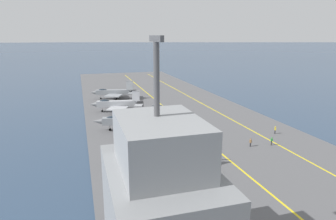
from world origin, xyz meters
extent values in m
plane|color=#2D425B|center=(0.00, 0.00, 0.00)|extent=(2000.00, 2000.00, 0.00)
cube|color=#565659|center=(0.00, 0.00, 0.20)|extent=(216.35, 48.30, 0.40)
cube|color=yellow|center=(0.00, -13.28, 0.40)|extent=(194.72, 0.87, 0.01)
cube|color=yellow|center=(0.00, 0.00, 0.40)|extent=(194.72, 0.36, 0.01)
cube|color=gray|center=(-24.76, 13.93, 2.94)|extent=(5.86, 12.72, 1.65)
cone|color=#5B5E60|center=(-22.26, 21.00, 2.94)|extent=(2.29, 2.83, 1.57)
cube|color=#38383A|center=(-27.32, 6.69, 2.94)|extent=(2.49, 2.61, 1.41)
ellipsoid|color=#232D38|center=(-23.46, 17.63, 3.73)|extent=(1.90, 3.26, 0.91)
cube|color=gray|center=(-28.01, 14.61, 2.40)|extent=(7.18, 7.37, 0.28)
cube|color=gray|center=(-21.81, 12.42, 2.40)|extent=(5.43, 6.03, 0.28)
cube|color=gray|center=(-27.67, 8.30, 5.28)|extent=(1.69, 2.61, 2.99)
cube|color=gray|center=(-26.04, 7.72, 5.28)|extent=(1.69, 2.61, 2.99)
cube|color=gray|center=(-29.25, 7.93, 2.94)|extent=(3.64, 3.50, 0.20)
cube|color=gray|center=(-25.05, 6.44, 2.94)|extent=(3.16, 2.87, 0.20)
cylinder|color=#B2B2B7|center=(-23.16, 18.45, 1.26)|extent=(0.16, 0.16, 1.71)
cylinder|color=black|center=(-23.16, 18.45, 0.70)|extent=(0.41, 0.64, 0.60)
cylinder|color=#B2B2B7|center=(-26.29, 13.08, 1.26)|extent=(0.16, 0.16, 1.71)
cylinder|color=black|center=(-26.29, 13.08, 0.70)|extent=(0.41, 0.64, 0.60)
cylinder|color=#B2B2B7|center=(-24.11, 12.31, 1.26)|extent=(0.16, 0.16, 1.71)
cylinder|color=black|center=(-24.11, 12.31, 0.70)|extent=(0.41, 0.64, 0.60)
cube|color=gray|center=(-4.47, 14.12, 2.75)|extent=(4.82, 12.93, 1.65)
cone|color=#5B5E60|center=(-2.59, 21.39, 2.75)|extent=(2.13, 2.76, 1.57)
cube|color=#38383A|center=(-6.39, 6.68, 2.75)|extent=(2.36, 2.50, 1.40)
ellipsoid|color=#232D38|center=(-3.49, 17.92, 3.53)|extent=(1.66, 3.27, 0.91)
cube|color=gray|center=(-7.76, 14.51, 2.21)|extent=(6.99, 7.26, 0.28)
cube|color=gray|center=(-1.40, 12.87, 2.21)|extent=(4.96, 5.63, 0.28)
cube|color=gray|center=(-6.88, 8.24, 5.01)|extent=(1.47, 2.59, 2.84)
cube|color=gray|center=(-5.20, 7.81, 5.01)|extent=(1.47, 2.59, 2.84)
cube|color=gray|center=(-8.41, 7.74, 2.75)|extent=(3.56, 3.38, 0.20)
cube|color=gray|center=(-4.10, 6.63, 2.75)|extent=(2.98, 2.66, 0.20)
cylinder|color=#B2B2B7|center=(-3.27, 18.77, 1.16)|extent=(0.16, 0.16, 1.52)
cylinder|color=black|center=(-3.27, 18.77, 0.70)|extent=(0.36, 0.64, 0.60)
cylinder|color=#B2B2B7|center=(-5.91, 13.14, 1.16)|extent=(0.16, 0.16, 1.52)
cylinder|color=black|center=(-5.91, 13.14, 0.70)|extent=(0.36, 0.64, 0.60)
cylinder|color=#B2B2B7|center=(-3.68, 12.56, 1.16)|extent=(0.16, 0.16, 1.52)
cylinder|color=black|center=(-3.68, 12.56, 0.70)|extent=(0.36, 0.64, 0.60)
cube|color=#A8AAAF|center=(14.51, 14.88, 2.76)|extent=(3.91, 11.62, 1.82)
cone|color=#5B5E60|center=(15.74, 21.44, 2.76)|extent=(2.10, 2.45, 1.73)
cube|color=#38383A|center=(13.25, 8.18, 2.76)|extent=(2.40, 2.22, 1.55)
ellipsoid|color=#232D38|center=(15.15, 18.31, 3.63)|extent=(1.50, 2.93, 1.00)
cube|color=#A8AAAF|center=(11.13, 15.12, 2.17)|extent=(6.52, 6.56, 0.28)
cube|color=#A8AAAF|center=(17.74, 13.88, 2.17)|extent=(5.18, 5.24, 0.28)
cube|color=#A8AAAF|center=(12.54, 9.57, 5.03)|extent=(1.24, 2.29, 2.68)
cube|color=#A8AAAF|center=(14.42, 9.22, 5.03)|extent=(1.24, 2.29, 2.68)
cube|color=#A8AAAF|center=(11.06, 9.06, 2.76)|extent=(3.39, 3.02, 0.20)
cube|color=#A8AAAF|center=(15.60, 8.21, 2.76)|extent=(2.82, 2.20, 0.20)
cylinder|color=#B2B2B7|center=(15.29, 19.08, 1.13)|extent=(0.16, 0.16, 1.45)
cylinder|color=black|center=(15.29, 19.08, 0.70)|extent=(0.33, 0.63, 0.60)
cylinder|color=#B2B2B7|center=(13.04, 13.98, 1.13)|extent=(0.16, 0.16, 1.45)
cylinder|color=black|center=(13.04, 13.98, 0.70)|extent=(0.33, 0.63, 0.60)
cylinder|color=#B2B2B7|center=(15.55, 13.50, 1.13)|extent=(0.16, 0.16, 1.45)
cylinder|color=black|center=(15.55, 13.50, 0.70)|extent=(0.33, 0.63, 0.60)
cube|color=gray|center=(32.92, 13.81, 2.87)|extent=(4.03, 11.98, 1.67)
cone|color=#5B5E60|center=(34.31, 20.58, 2.87)|extent=(2.01, 2.52, 1.59)
cube|color=#38383A|center=(31.49, 6.89, 2.87)|extent=(2.27, 2.27, 1.42)
ellipsoid|color=#232D38|center=(33.64, 17.35, 3.66)|extent=(1.48, 3.02, 0.92)
cube|color=gray|center=(29.59, 14.09, 2.33)|extent=(6.70, 6.78, 0.28)
cube|color=gray|center=(36.08, 12.75, 2.33)|extent=(5.17, 5.34, 0.28)
cube|color=gray|center=(30.89, 8.32, 5.24)|extent=(1.37, 2.39, 3.02)
cube|color=gray|center=(32.61, 7.97, 5.24)|extent=(1.37, 2.39, 3.02)
cube|color=gray|center=(29.40, 7.81, 2.87)|extent=(3.43, 3.12, 0.20)
cube|color=gray|center=(33.78, 6.91, 2.87)|extent=(2.86, 2.33, 0.20)
cylinder|color=#B2B2B7|center=(33.81, 18.14, 1.22)|extent=(0.16, 0.16, 1.64)
cylinder|color=black|center=(33.81, 18.14, 0.70)|extent=(0.34, 0.63, 0.60)
cylinder|color=#B2B2B7|center=(31.53, 12.87, 1.22)|extent=(0.16, 0.16, 1.64)
cylinder|color=black|center=(31.53, 12.87, 0.70)|extent=(0.34, 0.63, 0.60)
cylinder|color=#B2B2B7|center=(33.82, 12.40, 1.22)|extent=(0.16, 0.16, 1.64)
cylinder|color=black|center=(33.82, 12.40, 0.70)|extent=(0.34, 0.63, 0.60)
cylinder|color=#383328|center=(-22.30, -11.81, 0.85)|extent=(0.24, 0.24, 0.89)
cube|color=green|center=(-22.30, -11.81, 1.56)|extent=(0.35, 0.43, 0.54)
sphere|color=tan|center=(-22.30, -11.81, 1.96)|extent=(0.22, 0.22, 0.22)
sphere|color=green|center=(-22.30, -11.81, 2.02)|extent=(0.24, 0.24, 0.24)
cylinder|color=#232328|center=(-21.71, -7.30, 0.81)|extent=(0.24, 0.24, 0.82)
cube|color=brown|center=(-21.71, -7.30, 1.52)|extent=(0.46, 0.41, 0.61)
sphere|color=beige|center=(-21.71, -7.30, 1.96)|extent=(0.22, 0.22, 0.22)
sphere|color=brown|center=(-21.71, -7.30, 2.02)|extent=(0.24, 0.24, 0.24)
cylinder|color=#232328|center=(-16.22, -17.01, 0.84)|extent=(0.24, 0.24, 0.87)
cube|color=yellow|center=(-16.22, -17.01, 1.58)|extent=(0.46, 0.41, 0.61)
sphere|color=#9E7051|center=(-16.22, -17.01, 2.02)|extent=(0.22, 0.22, 0.22)
sphere|color=yellow|center=(-16.22, -17.01, 2.08)|extent=(0.24, 0.24, 0.24)
cylinder|color=#232328|center=(4.70, 5.05, 0.84)|extent=(0.24, 0.24, 0.88)
cube|color=red|center=(4.70, 5.05, 1.57)|extent=(0.37, 0.44, 0.58)
sphere|color=beige|center=(4.70, 5.05, 1.99)|extent=(0.22, 0.22, 0.22)
sphere|color=red|center=(4.70, 5.05, 2.05)|extent=(0.24, 0.24, 0.24)
cube|color=gray|center=(-48.82, 18.76, 13.43)|extent=(8.96, 6.72, 4.27)
cube|color=black|center=(-48.82, 15.34, 13.64)|extent=(7.58, 0.12, 0.90)
cylinder|color=#4C4C4F|center=(-47.79, 18.76, 18.62)|extent=(0.50, 0.50, 6.10)
cube|color=#4C4C4F|center=(-47.79, 18.76, 21.92)|extent=(3.60, 0.30, 0.50)
camera|label=1|loc=(-71.39, 24.80, 22.16)|focal=32.00mm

